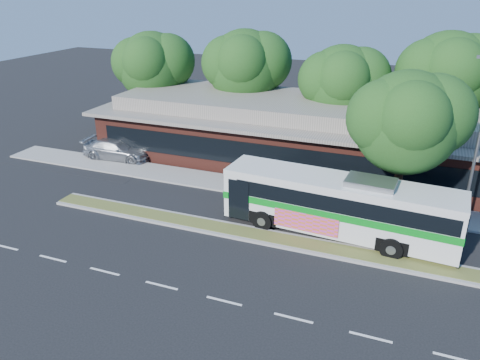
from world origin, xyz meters
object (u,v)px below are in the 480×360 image
at_px(sidewalk_tree, 415,120).
at_px(transit_bus, 340,202).
at_px(sedan, 117,150).
at_px(lamp_post, 478,139).

bearing_deg(sidewalk_tree, transit_bus, -134.89).
distance_m(transit_bus, sedan, 18.32).
bearing_deg(sidewalk_tree, lamp_post, 10.17).
xyz_separation_m(lamp_post, sidewalk_tree, (-3.17, -0.57, 0.82)).
height_order(lamp_post, transit_bus, lamp_post).
bearing_deg(sedan, sidewalk_tree, -100.64).
height_order(transit_bus, sidewalk_tree, sidewalk_tree).
bearing_deg(transit_bus, sidewalk_tree, 49.27).
bearing_deg(sidewalk_tree, sedan, 173.41).
bearing_deg(lamp_post, transit_bus, -149.80).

